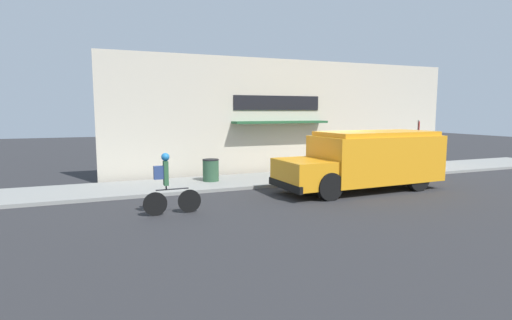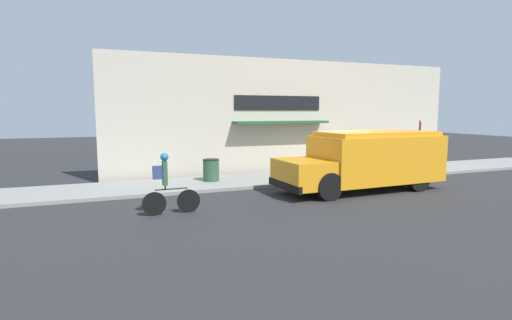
% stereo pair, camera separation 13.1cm
% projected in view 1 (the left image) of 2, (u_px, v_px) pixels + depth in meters
% --- Properties ---
extents(ground_plane, '(70.00, 70.00, 0.00)m').
position_uv_depth(ground_plane, '(333.00, 183.00, 15.81)').
color(ground_plane, '#2B2B2D').
extents(sidewalk, '(28.00, 2.90, 0.12)m').
position_uv_depth(sidewalk, '(314.00, 176.00, 17.13)').
color(sidewalk, gray).
rests_on(sidewalk, ground_plane).
extents(storefront, '(17.26, 0.94, 5.18)m').
position_uv_depth(storefront, '(294.00, 117.00, 18.53)').
color(storefront, beige).
rests_on(storefront, ground_plane).
extents(school_bus, '(6.17, 2.71, 2.11)m').
position_uv_depth(school_bus, '(366.00, 159.00, 14.34)').
color(school_bus, orange).
rests_on(school_bus, ground_plane).
extents(cyclist, '(1.60, 0.22, 1.71)m').
position_uv_depth(cyclist, '(168.00, 184.00, 10.88)').
color(cyclist, black).
rests_on(cyclist, ground_plane).
extents(stop_sign_post, '(0.45, 0.45, 2.31)m').
position_uv_depth(stop_sign_post, '(418.00, 138.00, 17.73)').
color(stop_sign_post, slate).
rests_on(stop_sign_post, sidewalk).
extents(trash_bin, '(0.64, 0.64, 0.86)m').
position_uv_depth(trash_bin, '(211.00, 170.00, 15.56)').
color(trash_bin, '#2D5138').
rests_on(trash_bin, sidewalk).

